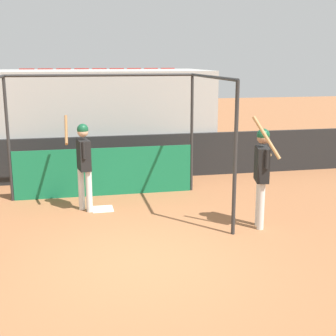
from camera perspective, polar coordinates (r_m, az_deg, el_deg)
name	(u,v)px	position (r m, az deg, el deg)	size (l,w,h in m)	color
ground_plane	(140,261)	(7.61, -3.49, -11.20)	(60.00, 60.00, 0.00)	#935B38
outfield_wall	(110,158)	(12.42, -7.11, 1.21)	(24.00, 0.12, 1.17)	black
bleacher_section	(104,119)	(13.92, -7.81, 5.96)	(5.95, 3.20, 2.85)	#9E9E99
batting_cage	(106,152)	(10.39, -7.60, 1.97)	(4.25, 3.09, 2.81)	#282828
home_plate	(103,209)	(10.12, -7.98, -4.97)	(0.44, 0.44, 0.02)	white
player_batter	(83,158)	(9.82, -10.27, 1.18)	(0.52, 0.86, 1.98)	silver
player_waiting	(262,168)	(8.84, 11.37, 0.04)	(0.48, 0.82, 2.16)	silver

